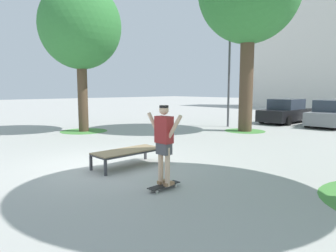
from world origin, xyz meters
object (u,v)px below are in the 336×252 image
(skateboard, at_px, (164,186))
(car_grey, at_px, (331,114))
(tree_near_left, at_px, (80,27))
(skate_box, at_px, (127,152))
(car_black, at_px, (285,112))
(skater, at_px, (164,139))
(light_post, at_px, (229,58))

(skateboard, relative_size, car_grey, 0.19)
(skateboard, xyz_separation_m, tree_near_left, (-9.42, 2.94, 5.04))
(car_grey, bearing_deg, skate_box, -91.26)
(tree_near_left, distance_m, car_black, 13.10)
(skater, distance_m, light_post, 11.76)
(skate_box, height_order, car_grey, car_grey)
(skater, relative_size, tree_near_left, 0.23)
(tree_near_left, relative_size, car_black, 1.71)
(car_black, bearing_deg, light_post, -105.87)
(car_grey, distance_m, light_post, 6.70)
(skater, distance_m, car_grey, 14.46)
(skate_box, relative_size, skater, 1.13)
(skater, relative_size, light_post, 0.29)
(car_black, relative_size, car_grey, 0.98)
(car_black, distance_m, light_post, 5.47)
(skate_box, bearing_deg, skater, -13.77)
(skater, xyz_separation_m, car_black, (-4.47, 14.23, -0.38))
(skate_box, xyz_separation_m, car_black, (-2.39, 13.72, 0.28))
(skateboard, relative_size, car_black, 0.19)
(skate_box, xyz_separation_m, light_post, (-3.61, 9.40, 3.41))
(car_grey, relative_size, light_post, 0.74)
(car_grey, bearing_deg, light_post, -131.45)
(skater, distance_m, car_black, 14.92)
(skater, relative_size, car_grey, 0.39)
(tree_near_left, height_order, car_grey, tree_near_left)
(skate_box, relative_size, skateboard, 2.37)
(skateboard, bearing_deg, tree_near_left, 162.68)
(tree_near_left, height_order, car_black, tree_near_left)
(skate_box, distance_m, light_post, 10.63)
(skateboard, height_order, skater, skater)
(skater, relative_size, car_black, 0.40)
(skate_box, distance_m, tree_near_left, 9.05)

